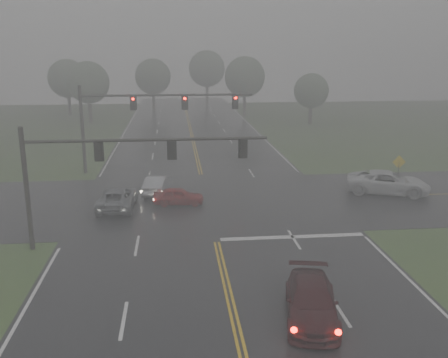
{
  "coord_description": "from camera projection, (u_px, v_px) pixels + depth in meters",
  "views": [
    {
      "loc": [
        -2.27,
        -12.48,
        10.7
      ],
      "look_at": [
        0.62,
        16.0,
        3.22
      ],
      "focal_mm": 40.0,
      "sensor_mm": 36.0,
      "label": 1
    }
  ],
  "objects": [
    {
      "name": "tree_n_far",
      "position": [
        207.0,
        69.0,
        98.45
      ],
      "size": [
        7.17,
        7.17,
        10.53
      ],
      "color": "#2F271F",
      "rests_on": "ground"
    },
    {
      "name": "tree_nw_b",
      "position": [
        67.0,
        78.0,
        81.38
      ],
      "size": [
        6.25,
        6.25,
        9.18
      ],
      "color": "#2F271F",
      "rests_on": "ground"
    },
    {
      "name": "main_road",
      "position": [
        209.0,
        210.0,
        34.19
      ],
      "size": [
        18.0,
        160.0,
        0.02
      ],
      "primitive_type": "cube",
      "color": "black",
      "rests_on": "ground"
    },
    {
      "name": "signal_gantry_far",
      "position": [
        137.0,
        111.0,
        43.56
      ],
      "size": [
        15.08,
        0.39,
        7.72
      ],
      "color": "black",
      "rests_on": "ground"
    },
    {
      "name": "stop_bar",
      "position": [
        292.0,
        237.0,
        29.24
      ],
      "size": [
        8.5,
        0.5,
        0.01
      ],
      "primitive_type": "cube",
      "color": "silver",
      "rests_on": "ground"
    },
    {
      "name": "sedan_maroon",
      "position": [
        310.0,
        318.0,
        20.48
      ],
      "size": [
        3.0,
        5.33,
        1.46
      ],
      "primitive_type": "imported",
      "rotation": [
        0.0,
        0.0,
        -0.2
      ],
      "color": "black",
      "rests_on": "ground"
    },
    {
      "name": "cross_street",
      "position": [
        207.0,
        201.0,
        36.12
      ],
      "size": [
        120.0,
        14.0,
        0.02
      ],
      "primitive_type": "cube",
      "color": "black",
      "rests_on": "ground"
    },
    {
      "name": "sign_diamond_east",
      "position": [
        399.0,
        166.0,
        39.57
      ],
      "size": [
        1.06,
        0.14,
        2.55
      ],
      "rotation": [
        0.0,
        0.0,
        -0.1
      ],
      "color": "black",
      "rests_on": "ground"
    },
    {
      "name": "signal_gantry_near",
      "position": [
        103.0,
        163.0,
        26.75
      ],
      "size": [
        13.13,
        0.3,
        6.79
      ],
      "color": "black",
      "rests_on": "ground"
    },
    {
      "name": "tree_ne_a",
      "position": [
        245.0,
        77.0,
        80.47
      ],
      "size": [
        6.55,
        6.55,
        9.62
      ],
      "color": "#2F271F",
      "rests_on": "ground"
    },
    {
      "name": "tree_n_mid",
      "position": [
        153.0,
        77.0,
        87.1
      ],
      "size": [
        6.22,
        6.22,
        9.14
      ],
      "color": "#2F271F",
      "rests_on": "ground"
    },
    {
      "name": "sedan_silver",
      "position": [
        158.0,
        193.0,
        38.12
      ],
      "size": [
        2.25,
        4.5,
        1.42
      ],
      "primitive_type": "imported",
      "rotation": [
        0.0,
        0.0,
        2.96
      ],
      "color": "#97999E",
      "rests_on": "ground"
    },
    {
      "name": "tree_e_near",
      "position": [
        311.0,
        91.0,
        72.0
      ],
      "size": [
        5.02,
        5.02,
        7.37
      ],
      "color": "#2F271F",
      "rests_on": "ground"
    },
    {
      "name": "pickup_white",
      "position": [
        387.0,
        193.0,
        38.11
      ],
      "size": [
        6.75,
        4.77,
        1.71
      ],
      "primitive_type": "imported",
      "rotation": [
        0.0,
        0.0,
        1.22
      ],
      "color": "silver",
      "rests_on": "ground"
    },
    {
      "name": "sedan_red",
      "position": [
        179.0,
        205.0,
        35.38
      ],
      "size": [
        3.64,
        1.62,
        1.22
      ],
      "primitive_type": "imported",
      "rotation": [
        0.0,
        0.0,
        1.52
      ],
      "color": "maroon",
      "rests_on": "ground"
    },
    {
      "name": "car_grey",
      "position": [
        118.0,
        208.0,
        34.63
      ],
      "size": [
        2.64,
        5.24,
        1.42
      ],
      "primitive_type": "imported",
      "rotation": [
        0.0,
        0.0,
        3.09
      ],
      "color": "slate",
      "rests_on": "ground"
    },
    {
      "name": "tree_nw_a",
      "position": [
        88.0,
        83.0,
        73.11
      ],
      "size": [
        6.15,
        6.15,
        9.03
      ],
      "color": "#2F271F",
      "rests_on": "ground"
    }
  ]
}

